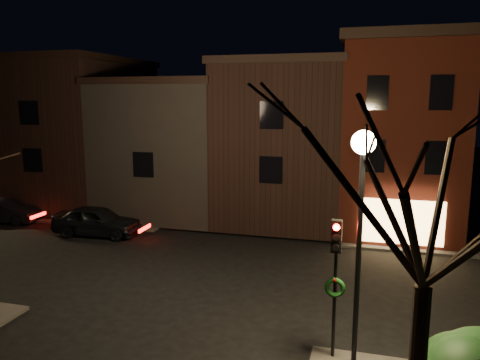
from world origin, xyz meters
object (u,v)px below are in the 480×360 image
object	(u,v)px
parked_car_a	(97,221)
parked_car_b	(4,211)
street_lamp_near	(362,187)
traffic_signal	(335,268)
bare_tree_right	(432,164)

from	to	relation	value
parked_car_a	parked_car_b	size ratio (longest dim) A/B	1.14
street_lamp_near	traffic_signal	world-z (taller)	street_lamp_near
parked_car_b	bare_tree_right	bearing A→B (deg)	-128.18
parked_car_a	bare_tree_right	bearing A→B (deg)	-131.94
street_lamp_near	traffic_signal	size ratio (longest dim) A/B	1.60
parked_car_a	parked_car_b	bearing A→B (deg)	79.73
traffic_signal	parked_car_b	distance (m)	22.62
bare_tree_right	parked_car_a	distance (m)	20.21
street_lamp_near	traffic_signal	bearing A→B (deg)	140.63
traffic_signal	parked_car_a	bearing A→B (deg)	145.47
bare_tree_right	parked_car_a	xyz separation A→B (m)	(-15.23, 12.17, -5.33)
parked_car_a	parked_car_b	world-z (taller)	parked_car_a
street_lamp_near	parked_car_a	distance (m)	17.51
street_lamp_near	bare_tree_right	distance (m)	2.98
traffic_signal	street_lamp_near	bearing A→B (deg)	-39.37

